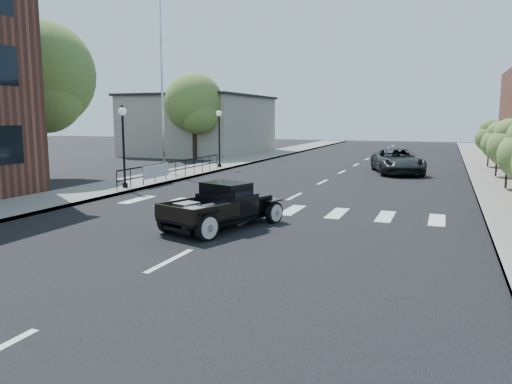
% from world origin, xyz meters
% --- Properties ---
extents(ground, '(120.00, 120.00, 0.00)m').
position_xyz_m(ground, '(0.00, 0.00, 0.00)').
color(ground, black).
rests_on(ground, ground).
extents(road, '(14.00, 80.00, 0.02)m').
position_xyz_m(road, '(0.00, 15.00, 0.01)').
color(road, black).
rests_on(road, ground).
extents(road_markings, '(12.00, 60.00, 0.06)m').
position_xyz_m(road_markings, '(0.00, 10.00, 0.00)').
color(road_markings, silver).
rests_on(road_markings, ground).
extents(sidewalk_left, '(3.00, 80.00, 0.15)m').
position_xyz_m(sidewalk_left, '(-8.50, 15.00, 0.07)').
color(sidewalk_left, gray).
rests_on(sidewalk_left, ground).
extents(sidewalk_right, '(3.00, 80.00, 0.15)m').
position_xyz_m(sidewalk_right, '(8.50, 15.00, 0.07)').
color(sidewalk_right, gray).
rests_on(sidewalk_right, ground).
extents(low_building_left, '(10.00, 12.00, 5.00)m').
position_xyz_m(low_building_left, '(-15.00, 28.00, 2.50)').
color(low_building_left, '#A99E8E').
rests_on(low_building_left, ground).
extents(railing, '(0.08, 10.00, 1.00)m').
position_xyz_m(railing, '(-7.30, 10.00, 0.65)').
color(railing, black).
rests_on(railing, sidewalk_left).
extents(banner, '(0.04, 2.20, 0.60)m').
position_xyz_m(banner, '(-7.22, 8.00, 0.45)').
color(banner, silver).
rests_on(banner, sidewalk_left).
extents(lamp_post_b, '(0.36, 0.36, 3.67)m').
position_xyz_m(lamp_post_b, '(-7.60, 6.00, 1.98)').
color(lamp_post_b, black).
rests_on(lamp_post_b, sidewalk_left).
extents(lamp_post_c, '(0.36, 0.36, 3.67)m').
position_xyz_m(lamp_post_c, '(-7.60, 16.00, 1.98)').
color(lamp_post_c, black).
rests_on(lamp_post_c, sidewalk_left).
extents(flagpole, '(0.12, 0.12, 12.38)m').
position_xyz_m(flagpole, '(-9.20, 12.00, 6.34)').
color(flagpole, silver).
rests_on(flagpole, sidewalk_left).
extents(big_tree_near, '(5.61, 5.61, 8.24)m').
position_xyz_m(big_tree_near, '(-14.00, 8.00, 4.12)').
color(big_tree_near, '#546E2F').
rests_on(big_tree_near, ground).
extents(big_tree_far, '(4.52, 4.52, 6.63)m').
position_xyz_m(big_tree_far, '(-12.50, 22.00, 3.32)').
color(big_tree_far, '#546E2F').
rests_on(big_tree_far, ground).
extents(small_tree_c, '(1.77, 1.77, 2.95)m').
position_xyz_m(small_tree_c, '(8.30, 11.75, 1.63)').
color(small_tree_c, '#577335').
rests_on(small_tree_c, sidewalk_right).
extents(small_tree_d, '(1.68, 1.68, 2.79)m').
position_xyz_m(small_tree_d, '(8.30, 16.64, 1.55)').
color(small_tree_d, '#577335').
rests_on(small_tree_d, sidewalk_right).
extents(small_tree_e, '(1.75, 1.75, 2.91)m').
position_xyz_m(small_tree_e, '(8.30, 22.38, 1.61)').
color(small_tree_e, '#577335').
rests_on(small_tree_e, sidewalk_right).
extents(hotrod_pickup, '(3.07, 4.40, 1.39)m').
position_xyz_m(hotrod_pickup, '(-0.32, 0.55, 0.69)').
color(hotrod_pickup, black).
rests_on(hotrod_pickup, ground).
extents(second_car, '(3.80, 5.73, 1.46)m').
position_xyz_m(second_car, '(3.14, 17.47, 0.73)').
color(second_car, black).
rests_on(second_car, ground).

